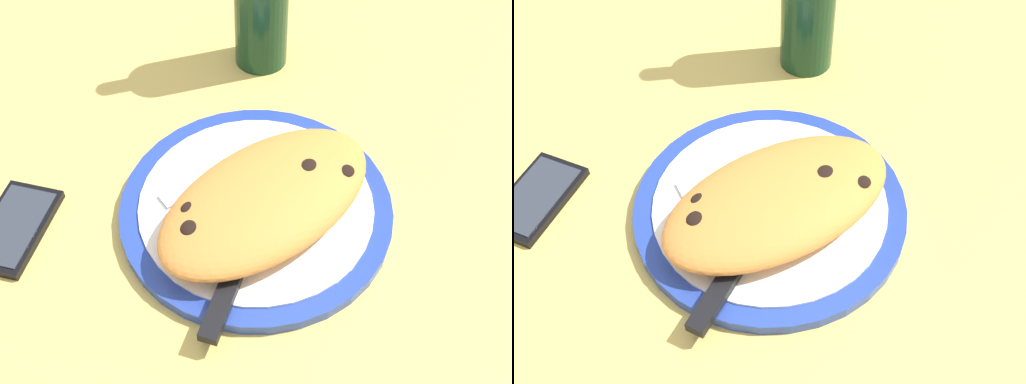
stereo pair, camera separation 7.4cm
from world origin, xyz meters
TOP-DOWN VIEW (x-y plane):
  - ground_plane at (0.00, 0.00)cm, footprint 150.00×150.00cm
  - plate at (0.00, 0.00)cm, footprint 30.87×30.87cm
  - calzone at (0.07, 1.78)cm, footprint 27.46×15.51cm
  - fork at (1.78, -6.19)cm, footprint 16.06×2.60cm
  - knife at (7.49, 5.79)cm, footprint 21.60×14.91cm
  - smartphone at (22.52, -15.13)cm, footprint 13.60×12.51cm

SIDE VIEW (x-z plane):
  - ground_plane at x=0.00cm, z-range -3.00..0.00cm
  - smartphone at x=22.52cm, z-range -0.02..1.14cm
  - plate at x=0.00cm, z-range -0.03..1.77cm
  - fork at x=1.78cm, z-range 1.81..2.21cm
  - knife at x=7.49cm, z-range 1.69..2.89cm
  - calzone at x=0.07cm, z-range 1.82..6.68cm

